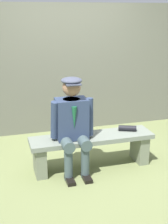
# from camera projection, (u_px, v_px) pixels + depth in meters

# --- Properties ---
(ground_plane) EXTENTS (30.00, 30.00, 0.00)m
(ground_plane) POSITION_uv_depth(u_px,v_px,m) (92.00, 167.00, 4.39)
(ground_plane) COLOR olive
(bench) EXTENTS (1.69, 0.41, 0.47)m
(bench) POSITION_uv_depth(u_px,v_px,m) (92.00, 145.00, 4.29)
(bench) COLOR slate
(bench) RESTS_ON ground
(seated_man) EXTENTS (0.58, 0.58, 1.30)m
(seated_man) POSITION_uv_depth(u_px,v_px,m) (73.00, 122.00, 4.04)
(seated_man) COLOR navy
(seated_man) RESTS_ON ground
(rolled_magazine) EXTENTS (0.26, 0.17, 0.08)m
(rolled_magazine) POSITION_uv_depth(u_px,v_px,m) (127.00, 128.00, 4.41)
(rolled_magazine) COLOR black
(rolled_magazine) RESTS_ON bench
(stadium_wall) EXTENTS (12.00, 0.24, 2.22)m
(stadium_wall) POSITION_uv_depth(u_px,v_px,m) (64.00, 69.00, 5.54)
(stadium_wall) COLOR #656658
(stadium_wall) RESTS_ON ground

